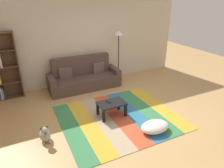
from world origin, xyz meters
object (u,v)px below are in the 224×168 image
at_px(dog, 45,134).
at_px(standing_lamp, 119,39).
at_px(pouf, 155,127).
at_px(tv_remote, 108,102).
at_px(coffee_table, 112,105).
at_px(couch, 84,78).

distance_m(dog, standing_lamp, 3.92).
bearing_deg(standing_lamp, pouf, -102.25).
bearing_deg(tv_remote, standing_lamp, 39.73).
relative_size(coffee_table, standing_lamp, 0.39).
bearing_deg(dog, pouf, -17.90).
distance_m(coffee_table, tv_remote, 0.12).
xyz_separation_m(couch, pouf, (0.65, -2.93, -0.22)).
height_order(dog, standing_lamp, standing_lamp).
bearing_deg(pouf, dog, 162.10).
bearing_deg(coffee_table, pouf, -59.54).
bearing_deg(pouf, tv_remote, 121.09).
xyz_separation_m(coffee_table, dog, (-1.66, -0.27, -0.13)).
height_order(couch, tv_remote, couch).
bearing_deg(coffee_table, couch, 91.79).
relative_size(couch, pouf, 3.39).
xyz_separation_m(pouf, dog, (-2.25, 0.73, 0.04)).
bearing_deg(standing_lamp, coffee_table, -121.56).
bearing_deg(dog, coffee_table, 9.32).
height_order(pouf, dog, dog).
xyz_separation_m(pouf, tv_remote, (-0.65, 1.07, 0.26)).
relative_size(standing_lamp, tv_remote, 11.53).
distance_m(couch, pouf, 3.01).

